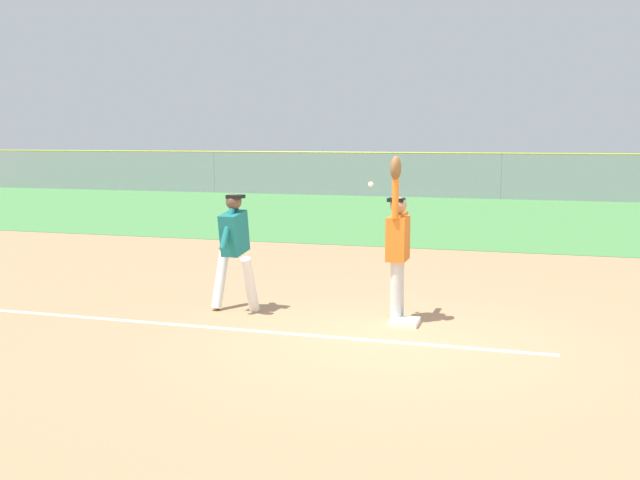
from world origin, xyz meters
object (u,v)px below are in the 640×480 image
runner (234,244)px  baseball (371,184)px  parked_car_green (555,179)px  first_base (405,322)px  parked_car_white (336,176)px  parked_car_tan (430,177)px  fielder (398,241)px

runner → baseball: (1.97, 0.17, 0.88)m
baseball → parked_car_green: 24.68m
first_base → runner: size_ratio=0.22×
parked_car_white → parked_car_tan: 4.48m
fielder → parked_car_white: bearing=-72.5°
fielder → parked_car_white: 25.72m
fielder → parked_car_green: 24.69m
parked_car_tan → parked_car_green: same height
first_base → parked_car_white: (-7.90, 24.70, 0.63)m
fielder → first_base: bearing=129.0°
runner → parked_car_green: size_ratio=0.38×
first_base → baseball: size_ratio=5.14×
baseball → parked_car_green: (2.65, 24.51, -1.21)m
runner → first_base: bearing=1.1°
fielder → baseball: size_ratio=30.81×
parked_car_white → parked_car_green: 10.01m
fielder → parked_car_tan: 24.94m
first_base → baseball: bearing=154.7°
fielder → parked_car_tan: fielder is taller
parked_car_tan → parked_car_green: size_ratio=1.00×
fielder → parked_car_tan: (-3.28, 24.72, -0.45)m
first_base → parked_car_green: 24.86m
parked_car_green → baseball: bearing=-93.1°
parked_car_white → parked_car_tan: size_ratio=1.00×
parked_car_tan → parked_car_white: bearing=-174.4°
baseball → parked_car_tan: (-2.88, 24.65, -1.21)m
runner → parked_car_tan: runner is taller
runner → baseball: bearing=8.1°
baseball → parked_car_white: (-7.35, 24.44, -1.21)m
fielder → runner: bearing=2.3°
first_base → parked_car_green: size_ratio=0.08×
first_base → runner: 2.70m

